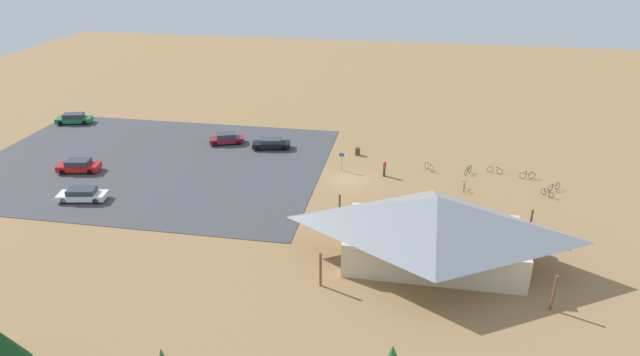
{
  "coord_description": "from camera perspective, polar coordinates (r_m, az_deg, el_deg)",
  "views": [
    {
      "loc": [
        -6.54,
        54.03,
        24.95
      ],
      "look_at": [
        2.6,
        2.62,
        1.2
      ],
      "focal_mm": 31.12,
      "sensor_mm": 36.0,
      "label": 1
    }
  ],
  "objects": [
    {
      "name": "bicycle_silver_near_sign",
      "position": [
        64.32,
        17.54,
        0.78
      ],
      "size": [
        1.62,
        0.66,
        0.81
      ],
      "color": "black",
      "rests_on": "ground"
    },
    {
      "name": "car_green_end_stall",
      "position": [
        84.17,
        -23.98,
        5.61
      ],
      "size": [
        4.98,
        2.89,
        1.41
      ],
      "color": "#1E6B3D",
      "rests_on": "parking_lot_asphalt"
    },
    {
      "name": "bicycle_teal_lone_west",
      "position": [
        64.04,
        20.55,
        0.27
      ],
      "size": [
        1.68,
        0.51,
        0.83
      ],
      "color": "black",
      "rests_on": "ground"
    },
    {
      "name": "bicycle_red_near_porch",
      "position": [
        60.59,
        22.34,
        -1.46
      ],
      "size": [
        1.05,
        1.27,
        0.77
      ],
      "color": "black",
      "rests_on": "ground"
    },
    {
      "name": "bicycle_black_yard_front",
      "position": [
        63.3,
        14.98,
        0.77
      ],
      "size": [
        0.87,
        1.54,
        0.88
      ],
      "color": "black",
      "rests_on": "ground"
    },
    {
      "name": "car_maroon_back_corner",
      "position": [
        70.57,
        -9.59,
        4.03
      ],
      "size": [
        4.54,
        3.1,
        1.35
      ],
      "color": "maroon",
      "rests_on": "parking_lot_asphalt"
    },
    {
      "name": "car_white_by_curb",
      "position": [
        59.85,
        -23.26,
        -1.57
      ],
      "size": [
        4.95,
        2.63,
        1.3
      ],
      "color": "white",
      "rests_on": "parking_lot_asphalt"
    },
    {
      "name": "bicycle_blue_by_bin",
      "position": [
        62.24,
        22.92,
        -0.85
      ],
      "size": [
        1.43,
        1.1,
        0.79
      ],
      "color": "black",
      "rests_on": "ground"
    },
    {
      "name": "parking_lot_asphalt",
      "position": [
        66.85,
        -16.99,
        1.45
      ],
      "size": [
        39.6,
        29.11,
        0.05
      ],
      "primitive_type": "cube",
      "color": "#424247",
      "rests_on": "ground"
    },
    {
      "name": "trash_bin",
      "position": [
        66.39,
        3.88,
        2.75
      ],
      "size": [
        0.6,
        0.6,
        0.9
      ],
      "primitive_type": "cylinder",
      "color": "brown",
      "rests_on": "ground"
    },
    {
      "name": "bike_pavilion",
      "position": [
        45.09,
        11.72,
        -4.77
      ],
      "size": [
        17.17,
        10.45,
        5.84
      ],
      "color": "beige",
      "rests_on": "ground"
    },
    {
      "name": "bicycle_white_yard_center",
      "position": [
        63.15,
        11.16,
        1.1
      ],
      "size": [
        1.04,
        1.41,
        0.85
      ],
      "color": "black",
      "rests_on": "ground"
    },
    {
      "name": "ground",
      "position": [
        59.87,
        2.89,
        -0.2
      ],
      "size": [
        160.0,
        160.0,
        0.0
      ],
      "primitive_type": "plane",
      "color": "#937047",
      "rests_on": "ground"
    },
    {
      "name": "car_black_second_row",
      "position": [
        68.22,
        -5.02,
        3.54
      ],
      "size": [
        4.83,
        2.58,
        1.29
      ],
      "color": "black",
      "rests_on": "parking_lot_asphalt"
    },
    {
      "name": "visitor_by_pavilion",
      "position": [
        60.76,
        6.64,
        1.04
      ],
      "size": [
        0.36,
        0.36,
        1.84
      ],
      "color": "#2D3347",
      "rests_on": "ground"
    },
    {
      "name": "lot_sign",
      "position": [
        61.6,
        2.24,
        1.97
      ],
      "size": [
        0.56,
        0.08,
        2.2
      ],
      "color": "#99999E",
      "rests_on": "ground"
    },
    {
      "name": "car_red_aisle_side",
      "position": [
        67.05,
        -23.57,
        1.16
      ],
      "size": [
        4.75,
        2.68,
        1.4
      ],
      "color": "red",
      "rests_on": "parking_lot_asphalt"
    },
    {
      "name": "bicycle_yellow_mid_cluster",
      "position": [
        59.33,
        14.6,
        -0.88
      ],
      "size": [
        0.48,
        1.74,
        0.77
      ],
      "color": "black",
      "rests_on": "ground"
    }
  ]
}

